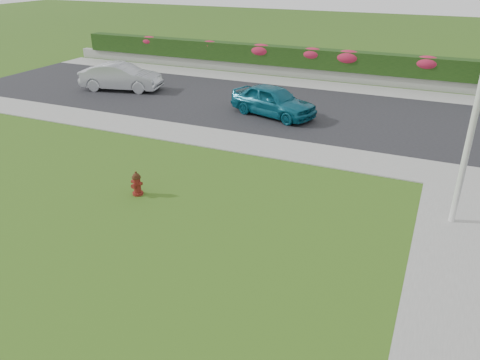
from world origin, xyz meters
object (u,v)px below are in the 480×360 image
at_px(fire_hydrant, 137,184).
at_px(sedan_silver, 121,77).
at_px(sedan_teal, 273,101).
at_px(utility_pole, 476,110).

distance_m(fire_hydrant, sedan_silver, 12.68).
bearing_deg(sedan_teal, fire_hydrant, -169.50).
xyz_separation_m(fire_hydrant, sedan_teal, (1.03, 8.87, 0.36)).
distance_m(fire_hydrant, sedan_teal, 8.94).
relative_size(fire_hydrant, utility_pole, 0.12).
height_order(sedan_silver, utility_pole, utility_pole).
xyz_separation_m(sedan_teal, utility_pole, (7.60, -6.84, 2.38)).
bearing_deg(sedan_teal, sedan_silver, 100.61).
xyz_separation_m(sedan_teal, sedan_silver, (-8.95, 1.02, 0.02)).
xyz_separation_m(fire_hydrant, sedan_silver, (-7.92, 9.89, 0.38)).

